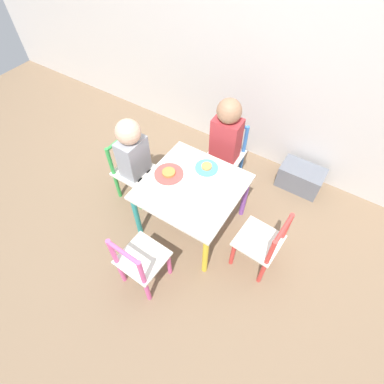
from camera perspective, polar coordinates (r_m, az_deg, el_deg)
name	(u,v)px	position (r m, az deg, el deg)	size (l,w,h in m)	color
ground_plane	(192,222)	(2.25, 0.00, -5.77)	(6.00, 6.00, 0.00)	#7F664C
kids_table	(192,191)	(1.95, 0.00, 0.12)	(0.61, 0.61, 0.43)	silver
chair_blue	(226,155)	(2.36, 6.54, 7.05)	(0.27, 0.27, 0.51)	silver
chair_green	(132,171)	(2.27, -11.31, 4.02)	(0.26, 0.26, 0.51)	silver
chair_red	(262,243)	(1.92, 13.14, -9.53)	(0.28, 0.28, 0.51)	silver
chair_pink	(140,262)	(1.84, -9.83, -12.95)	(0.27, 0.27, 0.51)	silver
child_back	(225,138)	(2.18, 6.36, 10.18)	(0.21, 0.22, 0.77)	#4C608E
child_left	(135,155)	(2.11, -10.87, 6.86)	(0.22, 0.20, 0.72)	#38383D
plate_back	(207,167)	(2.00, 2.80, 4.71)	(0.15, 0.15, 0.03)	#4C9EE0
plate_left	(169,173)	(1.97, -4.44, 3.54)	(0.19, 0.19, 0.03)	#E54C47
storage_bin	(300,178)	(2.54, 19.96, 2.61)	(0.33, 0.20, 0.20)	slate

